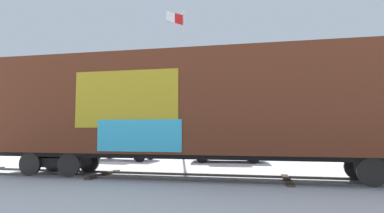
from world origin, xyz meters
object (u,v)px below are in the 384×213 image
parked_car_black (227,146)px  parked_car_white (123,146)px  freight_car (209,105)px  flagpole (181,66)px

parked_car_black → parked_car_white: bearing=-179.6°
freight_car → parked_car_white: (-5.98, 6.45, -1.88)m
parked_car_white → freight_car: bearing=-47.2°
flagpole → parked_car_black: (3.30, -2.78, -5.40)m
flagpole → freight_car: bearing=-72.1°
parked_car_white → flagpole: bearing=43.5°
freight_car → parked_car_black: (0.30, 6.50, -1.83)m
flagpole → parked_car_black: 6.91m
freight_car → parked_car_black: freight_car is taller
freight_car → flagpole: (-3.00, 9.28, 3.56)m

